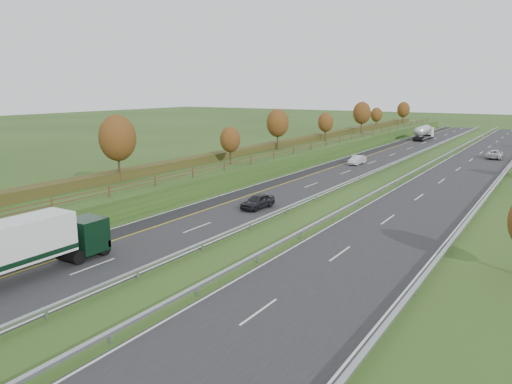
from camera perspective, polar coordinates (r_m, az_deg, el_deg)
ground at (r=71.05m, az=14.05°, el=1.25°), size 400.00×400.00×0.00m
near_carriageway at (r=78.37m, az=9.63°, el=2.42°), size 10.50×200.00×0.04m
far_carriageway at (r=73.84m, az=21.54°, el=1.18°), size 10.50×200.00×0.04m
hard_shoulder at (r=79.84m, az=7.14°, el=2.67°), size 3.00×200.00×0.04m
lane_markings at (r=76.10m, az=14.05°, el=1.98°), size 26.75×200.00×0.01m
embankment_left at (r=83.93m, az=1.41°, el=3.88°), size 12.00×200.00×2.00m
hedge_left at (r=84.75m, az=0.24°, el=5.02°), size 2.20×180.00×1.10m
fence_left at (r=81.17m, az=4.01°, el=4.81°), size 0.12×189.06×1.20m
median_barrier_near at (r=76.33m, az=13.60°, el=2.46°), size 0.32×200.00×0.71m
median_barrier_far at (r=74.93m, az=17.30°, el=2.08°), size 0.32×200.00×0.71m
outer_barrier_far at (r=72.97m, az=26.04°, el=1.16°), size 0.32×200.00×0.71m
trees_left at (r=80.29m, az=0.42°, el=7.38°), size 6.64×164.30×7.66m
road_tanker at (r=130.30m, az=18.62°, el=6.50°), size 2.40×11.22×3.46m
car_dark_near at (r=52.86m, az=0.19°, el=-1.08°), size 2.18×4.61×1.52m
car_silver_mid at (r=85.18m, az=11.49°, el=3.62°), size 1.73×4.53×1.48m
car_small_far at (r=136.09m, az=18.81°, el=6.22°), size 2.50×5.15×1.44m
car_oncoming at (r=100.29m, az=25.62°, el=3.92°), size 2.91×5.74×1.56m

